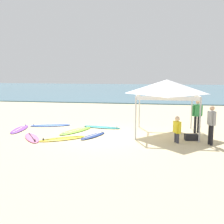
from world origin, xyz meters
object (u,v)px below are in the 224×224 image
object	(u,v)px
person_yellow	(177,128)
gear_bag_near_tent	(191,137)
surfboard_pink	(32,138)
surfboard_navy	(93,136)
surfboard_teal	(102,127)
surfboard_yellow	(62,139)
surfboard_blue	(50,125)
person_grey	(211,122)
person_green	(197,114)
surfboard_purple	(20,129)
surfboard_lime	(76,131)
canopy_tent	(167,87)

from	to	relation	value
person_yellow	gear_bag_near_tent	xyz separation A→B (m)	(0.71, 0.58, -0.52)
surfboard_pink	surfboard_navy	bearing A→B (deg)	16.63
surfboard_pink	surfboard_teal	size ratio (longest dim) A/B	0.91
surfboard_yellow	gear_bag_near_tent	distance (m)	6.01
surfboard_blue	person_yellow	xyz separation A→B (m)	(7.00, -2.65, 0.62)
surfboard_pink	surfboard_teal	bearing A→B (deg)	46.13
surfboard_yellow	person_yellow	size ratio (longest dim) A/B	1.79
surfboard_teal	gear_bag_near_tent	world-z (taller)	gear_bag_near_tent
surfboard_pink	person_grey	xyz separation A→B (m)	(8.16, 0.16, 0.95)
surfboard_blue	person_yellow	distance (m)	7.51
surfboard_pink	person_yellow	bearing A→B (deg)	2.50
surfboard_yellow	person_grey	world-z (taller)	person_grey
surfboard_blue	person_green	xyz separation A→B (m)	(8.16, -0.53, 0.95)
person_yellow	gear_bag_near_tent	distance (m)	1.05
surfboard_navy	person_green	bearing A→B (deg)	17.17
surfboard_blue	person_grey	world-z (taller)	person_grey
gear_bag_near_tent	person_yellow	bearing A→B (deg)	-140.89
surfboard_purple	person_yellow	world-z (taller)	person_yellow
surfboard_blue	gear_bag_near_tent	distance (m)	7.99
surfboard_lime	surfboard_teal	size ratio (longest dim) A/B	1.06
surfboard_purple	surfboard_pink	size ratio (longest dim) A/B	1.07
person_grey	person_yellow	bearing A→B (deg)	174.76
person_grey	person_green	distance (m)	2.26
surfboard_pink	surfboard_purple	bearing A→B (deg)	131.88
canopy_tent	gear_bag_near_tent	bearing A→B (deg)	-44.35
surfboard_purple	person_green	size ratio (longest dim) A/B	1.28
surfboard_yellow	surfboard_pink	size ratio (longest dim) A/B	1.05
surfboard_teal	person_green	size ratio (longest dim) A/B	1.32
canopy_tent	surfboard_blue	bearing A→B (deg)	171.67
surfboard_yellow	surfboard_lime	bearing A→B (deg)	85.53
surfboard_lime	surfboard_pink	world-z (taller)	same
surfboard_yellow	surfboard_pink	bearing A→B (deg)	-178.10
surfboard_lime	surfboard_blue	size ratio (longest dim) A/B	1.01
canopy_tent	surfboard_purple	xyz separation A→B (m)	(-7.82, -0.31, -2.35)
canopy_tent	surfboard_teal	xyz separation A→B (m)	(-3.50, 0.95, -2.35)
surfboard_purple	surfboard_teal	size ratio (longest dim) A/B	0.97
surfboard_blue	person_green	bearing A→B (deg)	-3.71
surfboard_teal	surfboard_navy	bearing A→B (deg)	-90.37
surfboard_yellow	gear_bag_near_tent	bearing A→B (deg)	7.85
canopy_tent	surfboard_blue	size ratio (longest dim) A/B	1.25
surfboard_blue	gear_bag_near_tent	world-z (taller)	gear_bag_near_tent
person_grey	person_green	world-z (taller)	same
surfboard_lime	person_yellow	size ratio (longest dim) A/B	1.99
surfboard_yellow	surfboard_purple	bearing A→B (deg)	151.59
surfboard_yellow	person_green	xyz separation A→B (m)	(6.40, 2.36, 0.95)
surfboard_yellow	person_yellow	distance (m)	5.28
surfboard_teal	person_yellow	distance (m)	4.77
surfboard_navy	surfboard_purple	distance (m)	4.38
surfboard_purple	surfboard_teal	world-z (taller)	same
surfboard_navy	person_yellow	xyz separation A→B (m)	(3.94, -0.54, 0.62)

